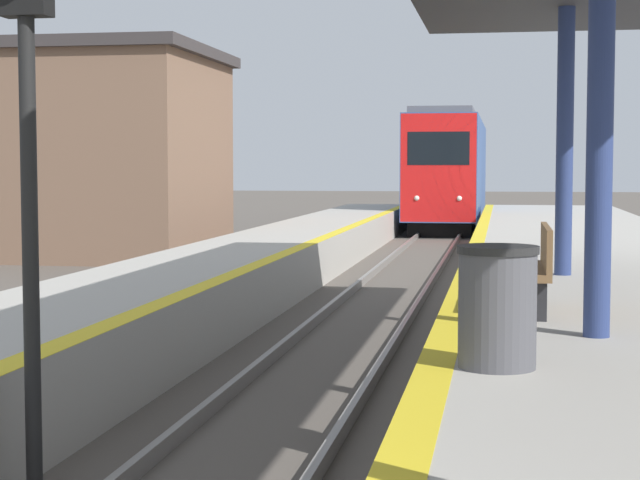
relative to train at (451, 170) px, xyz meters
The scene contains 5 objects.
train is the anchor object (origin of this frame).
signal_near 37.56m from the train, 91.88° to the right, with size 0.36×0.31×4.47m.
trash_bin 36.59m from the train, 86.67° to the right, with size 0.63×0.63×0.95m.
bench 33.36m from the train, 85.71° to the right, with size 0.44×1.73×0.92m.
station_building 19.45m from the train, 121.14° to the right, with size 8.78×6.70×5.70m.
Camera 1 is at (2.16, -2.75, 2.50)m, focal length 60.00 mm.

